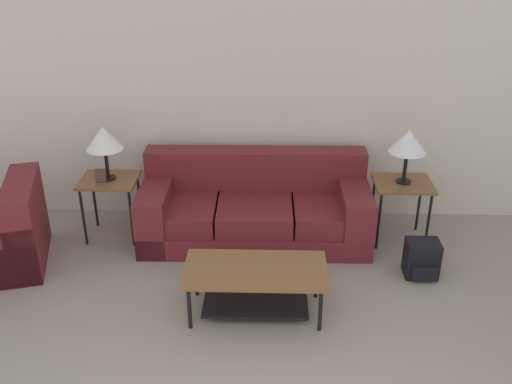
{
  "coord_description": "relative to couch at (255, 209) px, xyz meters",
  "views": [
    {
      "loc": [
        0.1,
        -1.46,
        2.91
      ],
      "look_at": [
        -0.03,
        2.91,
        0.8
      ],
      "focal_mm": 40.0,
      "sensor_mm": 36.0,
      "label": 1
    }
  ],
  "objects": [
    {
      "name": "wall_back",
      "position": [
        0.06,
        0.54,
        1.01
      ],
      "size": [
        9.06,
        0.06,
        2.6
      ],
      "color": "silver",
      "rests_on": "ground_plane"
    },
    {
      "name": "couch",
      "position": [
        0.0,
        0.0,
        0.0
      ],
      "size": [
        2.22,
        0.94,
        0.82
      ],
      "color": "maroon",
      "rests_on": "ground_plane"
    },
    {
      "name": "coffee_table",
      "position": [
        0.04,
        -1.24,
        0.02
      ],
      "size": [
        1.13,
        0.55,
        0.42
      ],
      "color": "brown",
      "rests_on": "ground_plane"
    },
    {
      "name": "side_table_left",
      "position": [
        -1.42,
        -0.03,
        0.26
      ],
      "size": [
        0.55,
        0.46,
        0.63
      ],
      "color": "brown",
      "rests_on": "ground_plane"
    },
    {
      "name": "side_table_right",
      "position": [
        1.42,
        -0.03,
        0.26
      ],
      "size": [
        0.55,
        0.46,
        0.63
      ],
      "color": "brown",
      "rests_on": "ground_plane"
    },
    {
      "name": "table_lamp_left",
      "position": [
        -1.42,
        -0.03,
        0.74
      ],
      "size": [
        0.35,
        0.35,
        0.53
      ],
      "color": "black",
      "rests_on": "side_table_left"
    },
    {
      "name": "table_lamp_right",
      "position": [
        1.42,
        -0.03,
        0.74
      ],
      "size": [
        0.35,
        0.35,
        0.53
      ],
      "color": "black",
      "rests_on": "side_table_right"
    },
    {
      "name": "backpack",
      "position": [
        1.51,
        -0.67,
        -0.13
      ],
      "size": [
        0.29,
        0.3,
        0.34
      ],
      "color": "black",
      "rests_on": "ground_plane"
    },
    {
      "name": "picture_frame",
      "position": [
        -1.47,
        -0.1,
        0.4
      ],
      "size": [
        0.1,
        0.04,
        0.13
      ],
      "color": "#4C3828",
      "rests_on": "side_table_left"
    }
  ]
}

